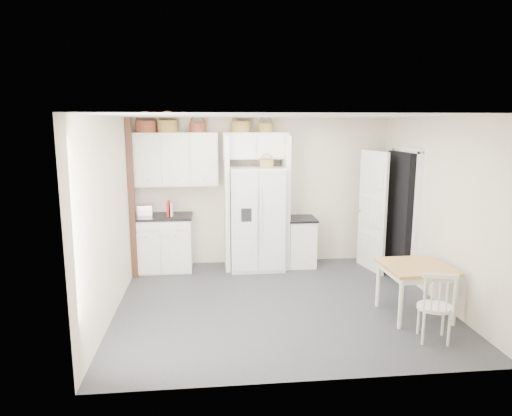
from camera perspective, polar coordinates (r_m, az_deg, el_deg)
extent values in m
plane|color=#2F3039|center=(6.61, 2.94, -11.75)|extent=(4.50, 4.50, 0.00)
plane|color=white|center=(6.11, 3.18, 11.42)|extent=(4.50, 4.50, 0.00)
plane|color=beige|center=(8.18, 0.85, 2.10)|extent=(4.50, 0.00, 4.50)
plane|color=beige|center=(6.28, -17.66, -1.02)|extent=(0.00, 4.00, 4.00)
plane|color=beige|center=(6.94, 21.72, -0.20)|extent=(0.00, 4.00, 4.00)
cube|color=silver|center=(7.88, 0.08, -1.29)|extent=(0.92, 0.74, 1.77)
cube|color=white|center=(8.04, -11.60, -4.40)|extent=(0.99, 0.63, 0.92)
cube|color=white|center=(8.17, 5.60, -4.32)|extent=(0.47, 0.56, 0.83)
cube|color=#AC673C|center=(6.43, 19.21, -9.69)|extent=(0.85, 0.85, 0.69)
cube|color=white|center=(5.79, 21.43, -11.46)|extent=(0.48, 0.45, 0.82)
cube|color=black|center=(7.93, -11.73, -1.04)|extent=(1.03, 0.67, 0.04)
cube|color=black|center=(8.07, 5.66, -1.36)|extent=(0.51, 0.60, 0.04)
cube|color=silver|center=(7.94, -13.77, -0.30)|extent=(0.27, 0.16, 0.18)
cube|color=red|center=(7.81, -10.89, -0.06)|extent=(0.05, 0.18, 0.26)
cube|color=beige|center=(7.81, -10.48, -0.18)|extent=(0.04, 0.15, 0.22)
cylinder|color=brown|center=(7.93, -13.62, 9.86)|extent=(0.34, 0.34, 0.19)
cylinder|color=olive|center=(7.89, -10.97, 9.98)|extent=(0.34, 0.34, 0.20)
cylinder|color=brown|center=(7.86, -7.30, 9.94)|extent=(0.28, 0.28, 0.16)
cylinder|color=olive|center=(7.88, -1.94, 10.11)|extent=(0.33, 0.33, 0.19)
cylinder|color=olive|center=(7.92, 1.21, 9.99)|extent=(0.27, 0.27, 0.15)
cylinder|color=olive|center=(7.66, 1.33, 5.54)|extent=(0.23, 0.23, 0.13)
cube|color=white|center=(7.90, -9.91, 6.02)|extent=(1.40, 0.34, 0.90)
cube|color=white|center=(7.91, -0.07, 7.81)|extent=(1.12, 0.34, 0.45)
cube|color=white|center=(7.86, -3.67, 0.61)|extent=(0.08, 0.60, 2.30)
cube|color=white|center=(7.96, 3.68, 0.75)|extent=(0.08, 0.60, 2.30)
cube|color=#361F13|center=(7.58, -15.28, 1.04)|extent=(0.09, 0.09, 2.60)
cube|color=black|center=(7.84, 17.64, -0.82)|extent=(0.18, 0.85, 2.05)
cube|color=white|center=(8.01, 14.32, -0.42)|extent=(0.21, 0.79, 2.05)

